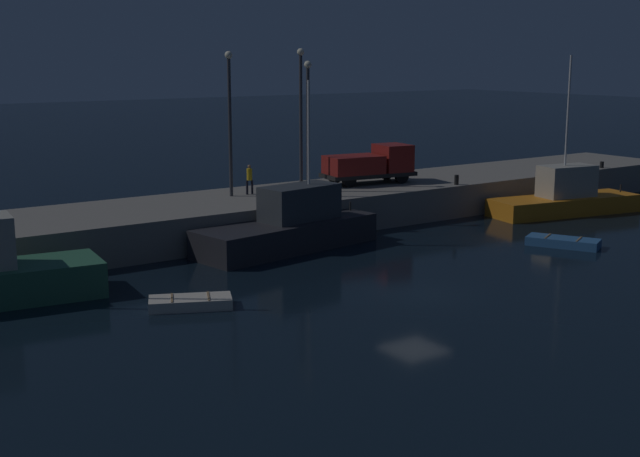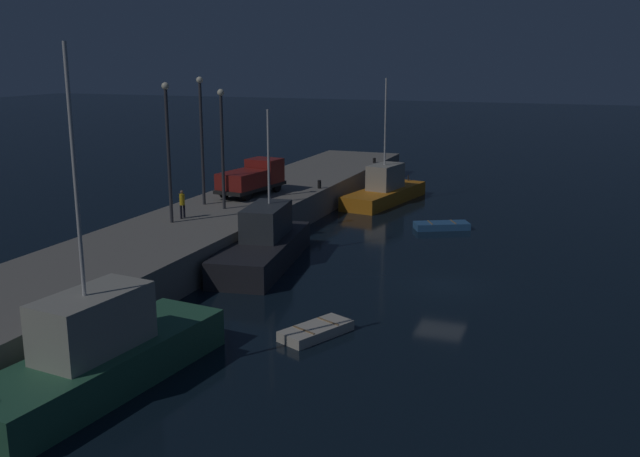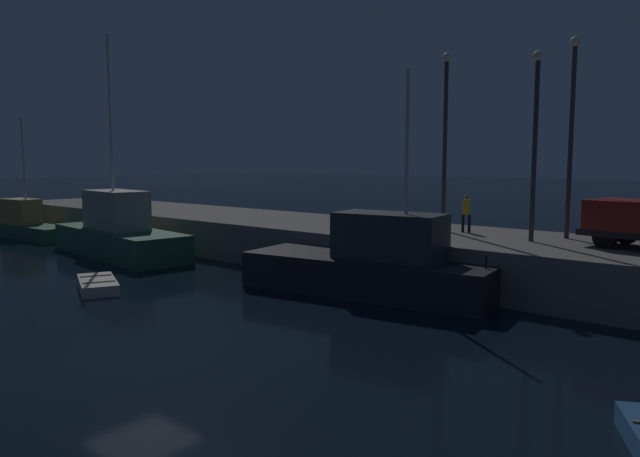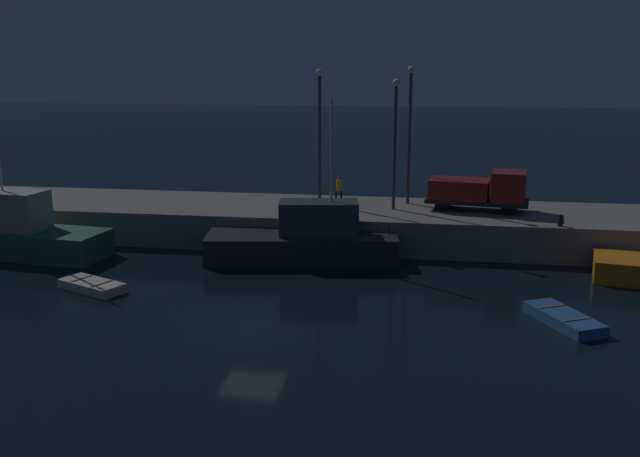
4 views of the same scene
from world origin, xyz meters
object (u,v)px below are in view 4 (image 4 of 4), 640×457
at_px(fishing_boat_white, 306,240).
at_px(lamp_post_central, 410,125).
at_px(dockworker, 339,188).
at_px(utility_truck, 481,190).
at_px(bollard_central, 560,221).
at_px(rowboat_white_mid, 564,319).
at_px(lamp_post_west, 320,127).
at_px(dinghy_orange_near, 92,286).
at_px(lamp_post_east, 395,134).
at_px(fishing_trawler_red, 14,232).

bearing_deg(fishing_boat_white, lamp_post_central, 52.46).
bearing_deg(dockworker, utility_truck, -3.77).
bearing_deg(bollard_central, rowboat_white_mid, -97.63).
bearing_deg(rowboat_white_mid, utility_truck, 101.69).
distance_m(lamp_post_west, dockworker, 4.01).
relative_size(fishing_boat_white, rowboat_white_mid, 2.69).
bearing_deg(dinghy_orange_near, lamp_post_central, 43.40).
xyz_separation_m(fishing_boat_white, rowboat_white_mid, (12.39, -7.93, -0.92)).
relative_size(dinghy_orange_near, lamp_post_east, 0.47).
xyz_separation_m(dinghy_orange_near, rowboat_white_mid, (21.62, -1.08, 0.01)).
distance_m(lamp_post_central, dockworker, 5.86).
height_order(rowboat_white_mid, lamp_post_west, lamp_post_west).
relative_size(lamp_post_west, utility_truck, 1.33).
distance_m(fishing_trawler_red, lamp_post_central, 24.11).
xyz_separation_m(lamp_post_east, dockworker, (-3.48, 1.01, -3.53)).
bearing_deg(lamp_post_east, fishing_boat_white, -132.40).
bearing_deg(dockworker, rowboat_white_mid, -50.63).
bearing_deg(utility_truck, lamp_post_central, 161.06).
xyz_separation_m(fishing_boat_white, lamp_post_east, (4.49, 4.92, 5.43)).
xyz_separation_m(fishing_boat_white, lamp_post_west, (-0.20, 5.96, 5.72)).
bearing_deg(rowboat_white_mid, fishing_boat_white, 147.37).
bearing_deg(bollard_central, lamp_post_central, 148.66).
bearing_deg(lamp_post_west, lamp_post_central, 9.39).
distance_m(fishing_boat_white, dockworker, 6.31).
height_order(fishing_boat_white, lamp_post_east, lamp_post_east).
xyz_separation_m(fishing_boat_white, utility_truck, (9.64, 5.37, 2.12)).
height_order(fishing_trawler_red, dinghy_orange_near, fishing_trawler_red).
xyz_separation_m(fishing_trawler_red, lamp_post_west, (16.47, 7.29, 5.60)).
relative_size(fishing_boat_white, dinghy_orange_near, 2.98).
relative_size(fishing_trawler_red, dinghy_orange_near, 3.38).
distance_m(rowboat_white_mid, lamp_post_west, 19.89).
relative_size(fishing_trawler_red, lamp_post_central, 1.45).
bearing_deg(rowboat_white_mid, bollard_central, 82.37).
xyz_separation_m(lamp_post_west, bollard_central, (13.89, -4.22, -4.51)).
xyz_separation_m(fishing_trawler_red, dinghy_orange_near, (7.45, -5.52, -1.05)).
bearing_deg(bollard_central, lamp_post_west, 163.10).
distance_m(fishing_trawler_red, dinghy_orange_near, 9.33).
bearing_deg(lamp_post_central, lamp_post_west, -170.61).
distance_m(fishing_boat_white, utility_truck, 11.23).
height_order(fishing_boat_white, lamp_post_central, lamp_post_central).
xyz_separation_m(lamp_post_west, lamp_post_east, (4.69, -1.04, -0.29)).
relative_size(utility_truck, dockworker, 3.56).
distance_m(rowboat_white_mid, dockworker, 18.16).
xyz_separation_m(rowboat_white_mid, bollard_central, (1.30, 9.67, 2.13)).
distance_m(utility_truck, bollard_central, 5.51).
distance_m(rowboat_white_mid, bollard_central, 9.99).
bearing_deg(fishing_trawler_red, fishing_boat_white, 4.57).
xyz_separation_m(fishing_boat_white, lamp_post_central, (5.27, 6.86, 5.81)).
distance_m(fishing_trawler_red, lamp_post_west, 18.86).
height_order(lamp_post_west, lamp_post_east, lamp_post_west).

